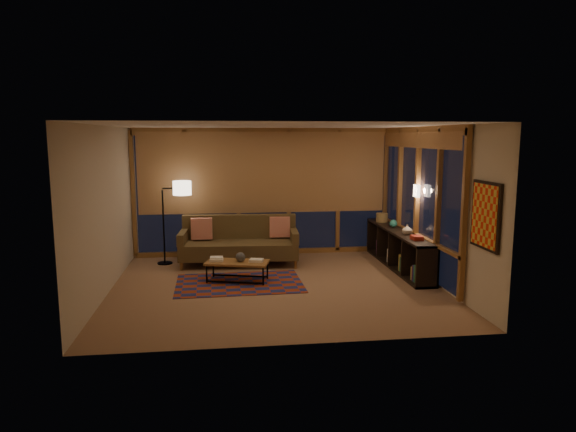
{
  "coord_description": "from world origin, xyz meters",
  "views": [
    {
      "loc": [
        -0.87,
        -8.41,
        2.53
      ],
      "look_at": [
        0.28,
        0.53,
        1.12
      ],
      "focal_mm": 32.0,
      "sensor_mm": 36.0,
      "label": 1
    }
  ],
  "objects": [
    {
      "name": "book_stack_b",
      "position": [
        -0.31,
        0.3,
        0.39
      ],
      "size": [
        0.29,
        0.25,
        0.05
      ],
      "primitive_type": null,
      "rotation": [
        0.0,
        0.0,
        -0.25
      ],
      "color": "white",
      "rests_on": "coffee_table"
    },
    {
      "name": "area_rug",
      "position": [
        -0.61,
        0.23,
        0.01
      ],
      "size": [
        2.19,
        1.49,
        0.01
      ],
      "primitive_type": "cube",
      "rotation": [
        0.0,
        0.0,
        0.02
      ],
      "color": "maroon",
      "rests_on": "floor"
    },
    {
      "name": "floor_lamp",
      "position": [
        -2.04,
        1.84,
        0.83
      ],
      "size": [
        0.59,
        0.43,
        1.66
      ],
      "primitive_type": null,
      "rotation": [
        0.0,
        0.0,
        0.12
      ],
      "color": "black",
      "rests_on": "floor"
    },
    {
      "name": "ceiling",
      "position": [
        0.0,
        0.0,
        2.7
      ],
      "size": [
        5.5,
        5.0,
        0.01
      ],
      "primitive_type": "cube",
      "color": "white",
      "rests_on": "walls"
    },
    {
      "name": "teal_bowl",
      "position": [
        2.49,
        1.28,
        0.81
      ],
      "size": [
        0.19,
        0.19,
        0.15
      ],
      "primitive_type": "sphere",
      "rotation": [
        0.0,
        0.0,
        -0.27
      ],
      "color": "teal",
      "rests_on": "bookshelf"
    },
    {
      "name": "wall_sconce",
      "position": [
        2.62,
        0.45,
        1.55
      ],
      "size": [
        0.12,
        0.18,
        0.22
      ],
      "primitive_type": null,
      "color": "beige",
      "rests_on": "walls"
    },
    {
      "name": "coffee_table",
      "position": [
        -0.64,
        0.37,
        0.18
      ],
      "size": [
        1.17,
        0.76,
        0.36
      ],
      "primitive_type": null,
      "rotation": [
        0.0,
        0.0,
        -0.26
      ],
      "color": "#A46834",
      "rests_on": "floor"
    },
    {
      "name": "window_wall_right",
      "position": [
        2.68,
        0.6,
        1.35
      ],
      "size": [
        0.16,
        3.7,
        2.6
      ],
      "primitive_type": null,
      "color": "#A46834",
      "rests_on": "walls"
    },
    {
      "name": "book_stack_a",
      "position": [
        -1.0,
        0.45,
        0.4
      ],
      "size": [
        0.28,
        0.23,
        0.08
      ],
      "primitive_type": null,
      "rotation": [
        0.0,
        0.0,
        -0.06
      ],
      "color": "white",
      "rests_on": "coffee_table"
    },
    {
      "name": "basket",
      "position": [
        2.47,
        1.96,
        0.83
      ],
      "size": [
        0.28,
        0.28,
        0.18
      ],
      "primitive_type": "cylinder",
      "rotation": [
        0.0,
        0.0,
        0.13
      ],
      "color": "#A7884F",
      "rests_on": "bookshelf"
    },
    {
      "name": "vase",
      "position": [
        2.49,
        0.51,
        0.83
      ],
      "size": [
        0.22,
        0.22,
        0.19
      ],
      "primitive_type": "imported",
      "rotation": [
        0.0,
        0.0,
        0.24
      ],
      "color": "#C6B295",
      "rests_on": "bookshelf"
    },
    {
      "name": "pillow_left",
      "position": [
        -1.29,
        1.76,
        0.68
      ],
      "size": [
        0.42,
        0.15,
        0.42
      ],
      "primitive_type": null,
      "rotation": [
        0.0,
        0.0,
        0.01
      ],
      "color": "#B60D01",
      "rests_on": "sofa"
    },
    {
      "name": "ceramic_pot",
      "position": [
        -0.58,
        0.35,
        0.45
      ],
      "size": [
        0.21,
        0.21,
        0.17
      ],
      "primitive_type": "sphere",
      "rotation": [
        0.0,
        0.0,
        -0.24
      ],
      "color": "black",
      "rests_on": "coffee_table"
    },
    {
      "name": "walls",
      "position": [
        0.0,
        0.0,
        1.35
      ],
      "size": [
        5.51,
        5.01,
        2.7
      ],
      "color": "beige",
      "rests_on": "floor"
    },
    {
      "name": "pillow_right",
      "position": [
        0.27,
        1.76,
        0.68
      ],
      "size": [
        0.42,
        0.15,
        0.41
      ],
      "primitive_type": null,
      "rotation": [
        0.0,
        0.0,
        -0.04
      ],
      "color": "#B60D01",
      "rests_on": "sofa"
    },
    {
      "name": "shelf_book_stack",
      "position": [
        2.49,
        0.03,
        0.77
      ],
      "size": [
        0.23,
        0.28,
        0.07
      ],
      "primitive_type": null,
      "rotation": [
        0.0,
        0.0,
        0.22
      ],
      "color": "white",
      "rests_on": "bookshelf"
    },
    {
      "name": "window_wall_back",
      "position": [
        0.0,
        2.43,
        1.35
      ],
      "size": [
        5.3,
        0.16,
        2.6
      ],
      "primitive_type": null,
      "color": "#A46834",
      "rests_on": "walls"
    },
    {
      "name": "bookshelf",
      "position": [
        2.49,
        0.96,
        0.37
      ],
      "size": [
        0.4,
        2.93,
        0.73
      ],
      "primitive_type": null,
      "color": "black",
      "rests_on": "floor"
    },
    {
      "name": "sofa",
      "position": [
        -0.56,
        1.57,
        0.47
      ],
      "size": [
        2.35,
        1.07,
        0.94
      ],
      "primitive_type": null,
      "rotation": [
        0.0,
        0.0,
        -0.06
      ],
      "color": "#43311D",
      "rests_on": "floor"
    },
    {
      "name": "floor",
      "position": [
        0.0,
        0.0,
        0.0
      ],
      "size": [
        5.5,
        5.0,
        0.01
      ],
      "primitive_type": "cube",
      "color": "#9C704E",
      "rests_on": "ground"
    },
    {
      "name": "wall_art",
      "position": [
        2.71,
        -1.85,
        1.45
      ],
      "size": [
        0.06,
        0.74,
        0.94
      ],
      "primitive_type": null,
      "color": "red",
      "rests_on": "walls"
    }
  ]
}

